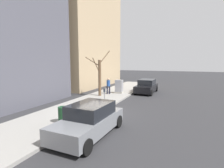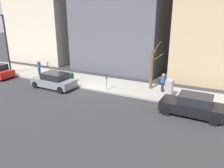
% 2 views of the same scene
% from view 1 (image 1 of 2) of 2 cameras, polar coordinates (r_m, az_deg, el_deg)
% --- Properties ---
extents(ground_plane, '(120.00, 120.00, 0.00)m').
position_cam_1_polar(ground_plane, '(12.00, -3.55, -9.61)').
color(ground_plane, '#2B2B2D').
extents(sidewalk, '(4.00, 36.00, 0.15)m').
position_cam_1_polar(sidewalk, '(12.95, -11.59, -8.13)').
color(sidewalk, gray).
rests_on(sidewalk, ground).
extents(parked_car_black, '(2.03, 4.25, 1.52)m').
position_cam_1_polar(parked_car_black, '(19.99, 11.22, -0.79)').
color(parked_car_black, black).
rests_on(parked_car_black, ground).
extents(parked_car_grey, '(2.04, 4.25, 1.52)m').
position_cam_1_polar(parked_car_grey, '(8.50, -7.33, -11.61)').
color(parked_car_grey, slate).
rests_on(parked_car_grey, ground).
extents(parking_meter, '(0.14, 0.10, 1.35)m').
position_cam_1_polar(parking_meter, '(13.25, -2.48, -3.63)').
color(parking_meter, slate).
rests_on(parking_meter, sidewalk).
extents(utility_box, '(0.83, 0.61, 1.43)m').
position_cam_1_polar(utility_box, '(18.56, 2.32, -0.91)').
color(utility_box, '#A8A399').
rests_on(utility_box, sidewalk).
extents(bare_tree, '(2.32, 1.73, 4.44)m').
position_cam_1_polar(bare_tree, '(17.17, -4.11, 2.62)').
color(bare_tree, brown).
rests_on(bare_tree, sidewalk).
extents(trash_bin, '(0.56, 0.56, 0.90)m').
position_cam_1_polar(trash_bin, '(10.01, -15.57, -9.71)').
color(trash_bin, '#14381E').
rests_on(trash_bin, sidewalk).
extents(pedestrian_near_meter, '(0.36, 0.36, 1.66)m').
position_cam_1_polar(pedestrian_near_meter, '(18.16, -1.19, -0.32)').
color(pedestrian_near_meter, '#1E1E2D').
rests_on(pedestrian_near_meter, sidewalk).
extents(office_tower_left, '(12.93, 12.93, 14.17)m').
position_cam_1_polar(office_tower_left, '(28.49, -14.75, 14.27)').
color(office_tower_left, tan).
rests_on(office_tower_left, ground).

